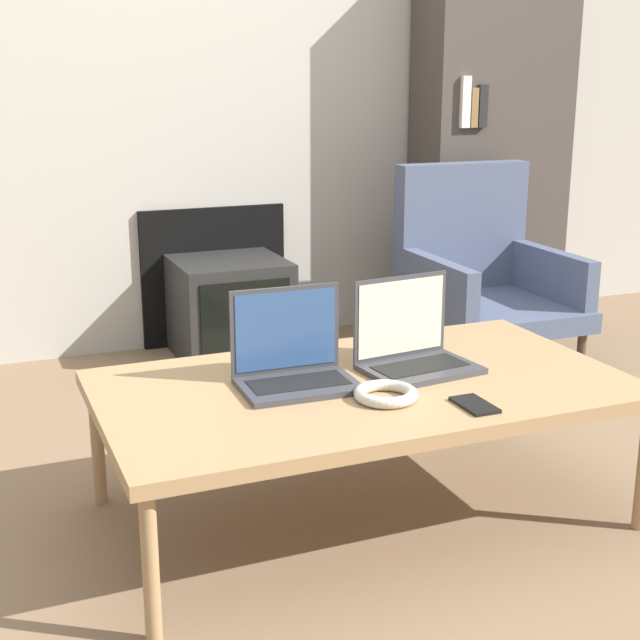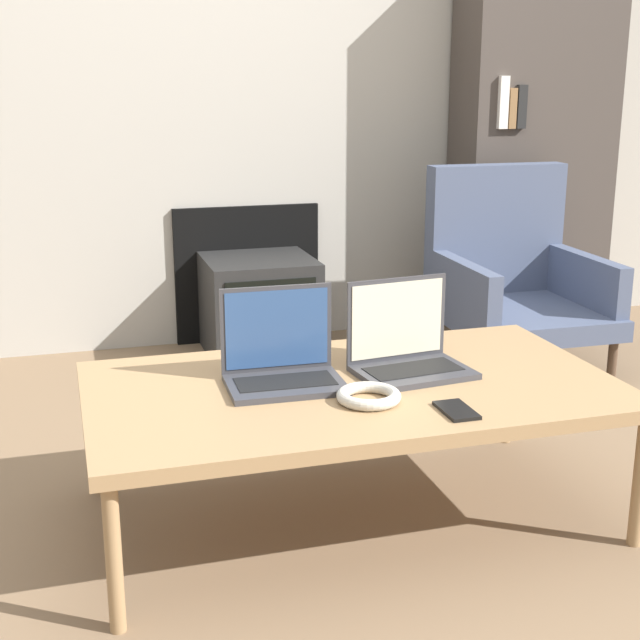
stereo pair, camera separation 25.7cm
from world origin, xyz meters
name	(u,v)px [view 1 (the left image)]	position (x,y,z in m)	size (l,w,h in m)	color
ground_plane	(383,536)	(0.00, 0.00, 0.00)	(14.00, 14.00, 0.00)	#7A6047
wall_back	(183,43)	(0.00, 1.92, 1.29)	(7.00, 0.08, 2.60)	#ADA89E
table	(364,391)	(0.00, 0.13, 0.36)	(1.37, 0.77, 0.38)	#9E7A51
laptop_left	(293,362)	(-0.18, 0.19, 0.44)	(0.30, 0.22, 0.25)	#38383D
laptop_right	(412,347)	(0.17, 0.19, 0.44)	(0.32, 0.24, 0.25)	#38383D
headphones	(386,394)	(-0.01, -0.01, 0.40)	(0.16, 0.16, 0.03)	beige
phone	(475,405)	(0.17, -0.14, 0.39)	(0.07, 0.13, 0.01)	black
tv	(230,308)	(0.09, 1.65, 0.21)	(0.45, 0.45, 0.42)	black
armchair	(479,270)	(1.06, 1.26, 0.37)	(0.61, 0.67, 0.80)	#47516B
bookshelf	(491,144)	(1.39, 1.72, 0.85)	(0.71, 0.32, 1.71)	#3F3833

